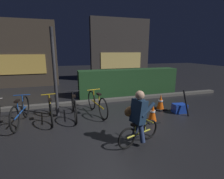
{
  "coord_description": "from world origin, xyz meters",
  "views": [
    {
      "loc": [
        -1.22,
        -4.16,
        2.07
      ],
      "look_at": [
        0.2,
        0.6,
        0.9
      ],
      "focal_mm": 26.44,
      "sensor_mm": 36.0,
      "label": 1
    }
  ],
  "objects": [
    {
      "name": "hedge_row",
      "position": [
        1.8,
        3.1,
        0.61
      ],
      "size": [
        4.8,
        0.7,
        1.21
      ],
      "primitive_type": "cube",
      "color": "#214723",
      "rests_on": "ground"
    },
    {
      "name": "parked_bike_right_mid",
      "position": [
        -0.21,
        0.98,
        0.36
      ],
      "size": [
        0.46,
        1.69,
        0.79
      ],
      "rotation": [
        0.0,
        0.0,
        1.75
      ],
      "color": "black",
      "rests_on": "ground"
    },
    {
      "name": "traffic_cone_far",
      "position": [
        2.07,
        0.76,
        0.27
      ],
      "size": [
        0.36,
        0.36,
        0.55
      ],
      "color": "black",
      "rests_on": "ground"
    },
    {
      "name": "blue_crate",
      "position": [
        2.52,
        0.3,
        0.15
      ],
      "size": [
        0.47,
        0.36,
        0.3
      ],
      "primitive_type": "cube",
      "rotation": [
        0.0,
        0.0,
        -0.1
      ],
      "color": "#193DB7",
      "rests_on": "ground"
    },
    {
      "name": "street_post",
      "position": [
        -1.47,
        1.2,
        1.37
      ],
      "size": [
        0.1,
        0.1,
        2.75
      ],
      "primitive_type": "cylinder",
      "color": "#2D2D33",
      "rests_on": "ground"
    },
    {
      "name": "storefront_left",
      "position": [
        -3.64,
        6.5,
        1.88
      ],
      "size": [
        4.26,
        0.54,
        3.77
      ],
      "color": "#42382D",
      "rests_on": "ground"
    },
    {
      "name": "parked_bike_left_mid",
      "position": [
        -2.46,
        0.87,
        0.36
      ],
      "size": [
        0.46,
        1.73,
        0.8
      ],
      "rotation": [
        0.0,
        0.0,
        1.5
      ],
      "color": "black",
      "rests_on": "ground"
    },
    {
      "name": "storefront_right",
      "position": [
        2.77,
        7.2,
        2.11
      ],
      "size": [
        4.22,
        0.54,
        4.24
      ],
      "color": "#383330",
      "rests_on": "ground"
    },
    {
      "name": "traffic_cone_near",
      "position": [
        1.25,
        -0.1,
        0.27
      ],
      "size": [
        0.36,
        0.36,
        0.57
      ],
      "color": "black",
      "rests_on": "ground"
    },
    {
      "name": "closed_umbrella",
      "position": [
        2.55,
        0.05,
        0.41
      ],
      "size": [
        0.13,
        0.32,
        0.82
      ],
      "primitive_type": "cylinder",
      "rotation": [
        0.0,
        0.32,
        1.82
      ],
      "color": "black",
      "rests_on": "ground"
    },
    {
      "name": "sidewalk_curb",
      "position": [
        0.0,
        2.2,
        0.06
      ],
      "size": [
        12.0,
        0.24,
        0.12
      ],
      "primitive_type": "cube",
      "color": "#56544F",
      "rests_on": "ground"
    },
    {
      "name": "parked_bike_center_left",
      "position": [
        -1.66,
        0.87,
        0.35
      ],
      "size": [
        0.46,
        1.65,
        0.76
      ],
      "rotation": [
        0.0,
        0.0,
        1.68
      ],
      "color": "black",
      "rests_on": "ground"
    },
    {
      "name": "parked_bike_center_right",
      "position": [
        -0.96,
        0.93,
        0.36
      ],
      "size": [
        0.46,
        1.75,
        0.8
      ],
      "rotation": [
        0.0,
        0.0,
        1.59
      ],
      "color": "black",
      "rests_on": "ground"
    },
    {
      "name": "ground_plane",
      "position": [
        0.0,
        0.0,
        0.0
      ],
      "size": [
        40.0,
        40.0,
        0.0
      ],
      "primitive_type": "plane",
      "color": "black"
    },
    {
      "name": "cyclist",
      "position": [
        0.3,
        -1.06,
        0.63
      ],
      "size": [
        1.14,
        0.5,
        1.25
      ],
      "rotation": [
        0.0,
        0.0,
        0.32
      ],
      "color": "black",
      "rests_on": "ground"
    }
  ]
}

